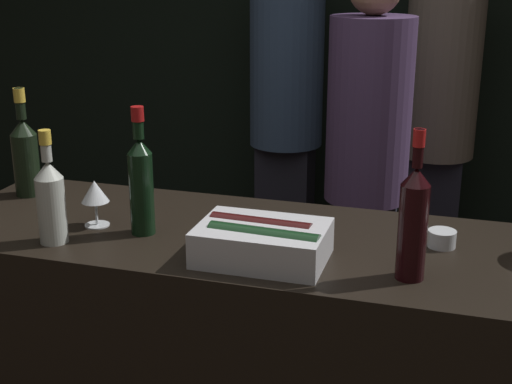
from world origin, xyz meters
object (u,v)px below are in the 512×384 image
at_px(ice_bin_with_bottles, 262,241).
at_px(rose_wine_bottle, 51,198).
at_px(person_grey_polo, 367,158).
at_px(red_wine_bottle_tall, 413,219).
at_px(person_in_hoodie, 286,112).
at_px(wine_glass, 95,193).
at_px(champagne_bottle, 25,153).
at_px(person_blond_tee, 438,120).
at_px(candle_votive, 442,238).
at_px(red_wine_bottle_burgundy, 141,181).

distance_m(ice_bin_with_bottles, rose_wine_bottle, 0.59).
bearing_deg(person_grey_polo, red_wine_bottle_tall, 55.99).
height_order(rose_wine_bottle, red_wine_bottle_tall, red_wine_bottle_tall).
bearing_deg(red_wine_bottle_tall, person_in_hoodie, 112.95).
relative_size(ice_bin_with_bottles, wine_glass, 2.40).
distance_m(wine_glass, champagne_bottle, 0.41).
bearing_deg(champagne_bottle, red_wine_bottle_tall, -13.05).
bearing_deg(person_blond_tee, rose_wine_bottle, -76.11).
bearing_deg(wine_glass, person_blond_tee, 63.76).
bearing_deg(red_wine_bottle_tall, person_blond_tee, 90.96).
height_order(rose_wine_bottle, person_in_hoodie, person_in_hoodie).
height_order(candle_votive, person_grey_polo, person_grey_polo).
height_order(ice_bin_with_bottles, person_grey_polo, person_grey_polo).
height_order(candle_votive, red_wine_bottle_tall, red_wine_bottle_tall).
bearing_deg(person_blond_tee, ice_bin_with_bottles, -60.77).
bearing_deg(red_wine_bottle_burgundy, person_in_hoodie, 91.46).
distance_m(ice_bin_with_bottles, person_in_hoodie, 1.94).
xyz_separation_m(champagne_bottle, person_grey_polo, (0.99, 0.93, -0.18)).
height_order(wine_glass, red_wine_bottle_tall, red_wine_bottle_tall).
relative_size(wine_glass, champagne_bottle, 0.39).
xyz_separation_m(ice_bin_with_bottles, red_wine_bottle_burgundy, (-0.38, 0.08, 0.10)).
height_order(candle_votive, champagne_bottle, champagne_bottle).
relative_size(candle_votive, red_wine_bottle_burgundy, 0.21).
bearing_deg(person_in_hoodie, person_blond_tee, -84.93).
distance_m(person_blond_tee, person_grey_polo, 0.71).
distance_m(wine_glass, rose_wine_bottle, 0.16).
relative_size(rose_wine_bottle, person_in_hoodie, 0.17).
relative_size(red_wine_bottle_tall, person_blond_tee, 0.20).
relative_size(red_wine_bottle_tall, red_wine_bottle_burgundy, 1.02).
bearing_deg(red_wine_bottle_burgundy, candle_votive, 9.83).
relative_size(ice_bin_with_bottles, red_wine_bottle_tall, 0.89).
height_order(candle_votive, person_blond_tee, person_blond_tee).
xyz_separation_m(wine_glass, red_wine_bottle_tall, (0.91, -0.10, 0.05)).
relative_size(wine_glass, red_wine_bottle_tall, 0.37).
bearing_deg(ice_bin_with_bottles, candle_votive, 27.12).
relative_size(red_wine_bottle_tall, person_grey_polo, 0.21).
height_order(red_wine_bottle_tall, red_wine_bottle_burgundy, red_wine_bottle_tall).
bearing_deg(red_wine_bottle_tall, candle_votive, 74.04).
relative_size(person_blond_tee, person_grey_polo, 1.04).
bearing_deg(wine_glass, person_grey_polo, 60.74).
xyz_separation_m(red_wine_bottle_tall, person_grey_polo, (-0.28, 1.23, -0.19)).
bearing_deg(rose_wine_bottle, person_in_hoodie, 85.25).
xyz_separation_m(champagne_bottle, person_in_hoodie, (0.47, 1.60, -0.15)).
bearing_deg(wine_glass, candle_votive, 7.47).
relative_size(wine_glass, rose_wine_bottle, 0.44).
xyz_separation_m(candle_votive, rose_wine_bottle, (-1.03, -0.28, 0.10)).
distance_m(wine_glass, red_wine_bottle_tall, 0.92).
distance_m(red_wine_bottle_burgundy, person_grey_polo, 1.25).
bearing_deg(candle_votive, person_in_hoodie, 117.52).
distance_m(champagne_bottle, rose_wine_bottle, 0.46).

